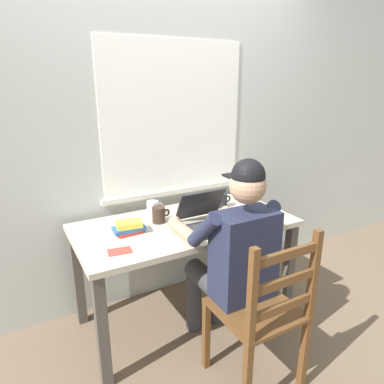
{
  "coord_description": "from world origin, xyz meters",
  "views": [
    {
      "loc": [
        -0.98,
        -1.87,
        1.62
      ],
      "look_at": [
        0.02,
        -0.05,
        0.95
      ],
      "focal_mm": 32.53,
      "sensor_mm": 36.0,
      "label": 1
    }
  ],
  "objects_px": {
    "laptop": "(208,218)",
    "coffee_mug_white": "(153,208)",
    "wooden_chair": "(262,313)",
    "coffee_mug_spare": "(222,200)",
    "desk": "(185,236)",
    "landscape_photo_print": "(120,251)",
    "seated_person": "(233,252)",
    "computer_mouse": "(243,219)",
    "book_stack_main": "(129,227)",
    "coffee_mug_dark": "(159,215)"
  },
  "relations": [
    {
      "from": "laptop",
      "to": "coffee_mug_white",
      "type": "height_order",
      "value": "laptop"
    },
    {
      "from": "wooden_chair",
      "to": "coffee_mug_spare",
      "type": "distance_m",
      "value": 0.94
    },
    {
      "from": "desk",
      "to": "landscape_photo_print",
      "type": "bearing_deg",
      "value": -159.5
    },
    {
      "from": "desk",
      "to": "coffee_mug_white",
      "type": "bearing_deg",
      "value": 119.05
    },
    {
      "from": "desk",
      "to": "laptop",
      "type": "height_order",
      "value": "laptop"
    },
    {
      "from": "desk",
      "to": "coffee_mug_spare",
      "type": "distance_m",
      "value": 0.42
    },
    {
      "from": "wooden_chair",
      "to": "landscape_photo_print",
      "type": "distance_m",
      "value": 0.82
    },
    {
      "from": "desk",
      "to": "seated_person",
      "type": "xyz_separation_m",
      "value": [
        0.08,
        -0.43,
        0.06
      ]
    },
    {
      "from": "wooden_chair",
      "to": "landscape_photo_print",
      "type": "bearing_deg",
      "value": 138.11
    },
    {
      "from": "wooden_chair",
      "to": "landscape_photo_print",
      "type": "xyz_separation_m",
      "value": [
        -0.58,
        0.52,
        0.27
      ]
    },
    {
      "from": "coffee_mug_spare",
      "to": "seated_person",
      "type": "bearing_deg",
      "value": -118.21
    },
    {
      "from": "seated_person",
      "to": "coffee_mug_white",
      "type": "relative_size",
      "value": 10.56
    },
    {
      "from": "laptop",
      "to": "computer_mouse",
      "type": "height_order",
      "value": "laptop"
    },
    {
      "from": "laptop",
      "to": "coffee_mug_white",
      "type": "xyz_separation_m",
      "value": [
        -0.24,
        0.35,
        -0.0
      ]
    },
    {
      "from": "wooden_chair",
      "to": "laptop",
      "type": "distance_m",
      "value": 0.67
    },
    {
      "from": "laptop",
      "to": "coffee_mug_white",
      "type": "relative_size",
      "value": 2.83
    },
    {
      "from": "wooden_chair",
      "to": "laptop",
      "type": "bearing_deg",
      "value": 87.2
    },
    {
      "from": "computer_mouse",
      "to": "book_stack_main",
      "type": "height_order",
      "value": "book_stack_main"
    },
    {
      "from": "coffee_mug_white",
      "to": "computer_mouse",
      "type": "bearing_deg",
      "value": -40.44
    },
    {
      "from": "computer_mouse",
      "to": "coffee_mug_white",
      "type": "distance_m",
      "value": 0.62
    },
    {
      "from": "seated_person",
      "to": "coffee_mug_white",
      "type": "bearing_deg",
      "value": 107.33
    },
    {
      "from": "laptop",
      "to": "coffee_mug_white",
      "type": "bearing_deg",
      "value": 124.03
    },
    {
      "from": "laptop",
      "to": "computer_mouse",
      "type": "bearing_deg",
      "value": -12.53
    },
    {
      "from": "coffee_mug_white",
      "to": "desk",
      "type": "bearing_deg",
      "value": -60.95
    },
    {
      "from": "desk",
      "to": "coffee_mug_spare",
      "type": "relative_size",
      "value": 12.6
    },
    {
      "from": "landscape_photo_print",
      "to": "coffee_mug_dark",
      "type": "bearing_deg",
      "value": 45.67
    },
    {
      "from": "coffee_mug_spare",
      "to": "landscape_photo_print",
      "type": "relative_size",
      "value": 0.87
    },
    {
      "from": "coffee_mug_dark",
      "to": "seated_person",
      "type": "bearing_deg",
      "value": -66.32
    },
    {
      "from": "coffee_mug_spare",
      "to": "book_stack_main",
      "type": "relative_size",
      "value": 0.58
    },
    {
      "from": "wooden_chair",
      "to": "coffee_mug_spare",
      "type": "relative_size",
      "value": 8.39
    },
    {
      "from": "wooden_chair",
      "to": "desk",
      "type": "bearing_deg",
      "value": 96.21
    },
    {
      "from": "coffee_mug_white",
      "to": "coffee_mug_dark",
      "type": "relative_size",
      "value": 0.96
    },
    {
      "from": "coffee_mug_dark",
      "to": "book_stack_main",
      "type": "relative_size",
      "value": 0.64
    },
    {
      "from": "seated_person",
      "to": "book_stack_main",
      "type": "bearing_deg",
      "value": 135.46
    },
    {
      "from": "desk",
      "to": "computer_mouse",
      "type": "bearing_deg",
      "value": -26.25
    },
    {
      "from": "computer_mouse",
      "to": "book_stack_main",
      "type": "bearing_deg",
      "value": 165.38
    },
    {
      "from": "computer_mouse",
      "to": "coffee_mug_dark",
      "type": "bearing_deg",
      "value": 152.57
    },
    {
      "from": "book_stack_main",
      "to": "seated_person",
      "type": "bearing_deg",
      "value": -44.54
    },
    {
      "from": "wooden_chair",
      "to": "coffee_mug_spare",
      "type": "bearing_deg",
      "value": 70.39
    },
    {
      "from": "landscape_photo_print",
      "to": "coffee_mug_spare",
      "type": "bearing_deg",
      "value": 27.72
    },
    {
      "from": "desk",
      "to": "coffee_mug_white",
      "type": "xyz_separation_m",
      "value": [
        -0.13,
        0.23,
        0.15
      ]
    },
    {
      "from": "laptop",
      "to": "book_stack_main",
      "type": "xyz_separation_m",
      "value": [
        -0.48,
        0.14,
        -0.01
      ]
    },
    {
      "from": "coffee_mug_spare",
      "to": "laptop",
      "type": "bearing_deg",
      "value": -137.96
    },
    {
      "from": "desk",
      "to": "book_stack_main",
      "type": "bearing_deg",
      "value": 177.04
    },
    {
      "from": "coffee_mug_white",
      "to": "landscape_photo_print",
      "type": "bearing_deg",
      "value": -131.68
    },
    {
      "from": "wooden_chair",
      "to": "coffee_mug_dark",
      "type": "relative_size",
      "value": 7.69
    },
    {
      "from": "laptop",
      "to": "coffee_mug_spare",
      "type": "relative_size",
      "value": 2.97
    },
    {
      "from": "computer_mouse",
      "to": "coffee_mug_white",
      "type": "relative_size",
      "value": 0.84
    },
    {
      "from": "wooden_chair",
      "to": "coffee_mug_white",
      "type": "bearing_deg",
      "value": 102.35
    },
    {
      "from": "desk",
      "to": "coffee_mug_dark",
      "type": "height_order",
      "value": "coffee_mug_dark"
    }
  ]
}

